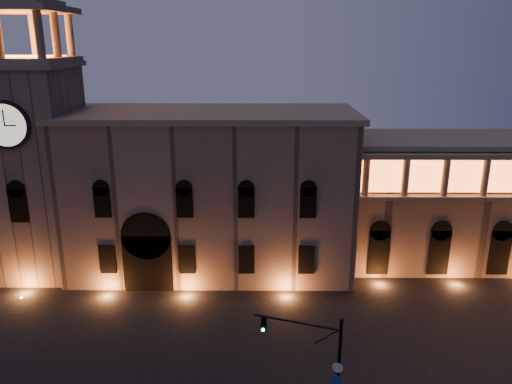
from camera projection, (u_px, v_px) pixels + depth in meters
government_building at (210, 192)px, 54.29m from camera, size 30.80×12.80×17.60m
clock_tower at (34, 160)px, 52.41m from camera, size 9.80×9.80×32.40m
traffic_light at (323, 369)px, 32.06m from camera, size 5.74×2.19×8.25m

